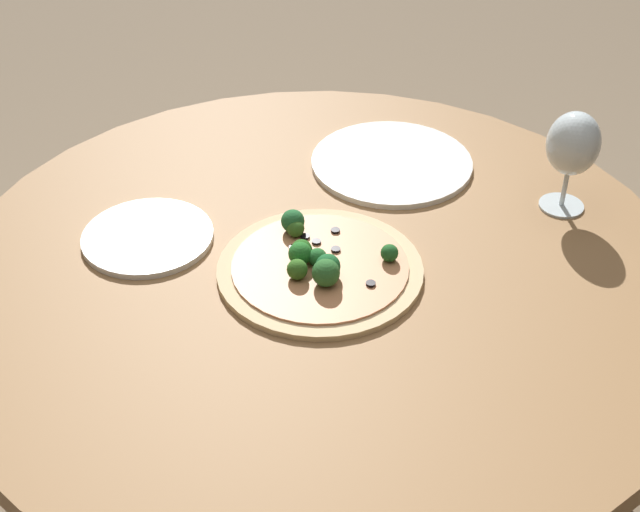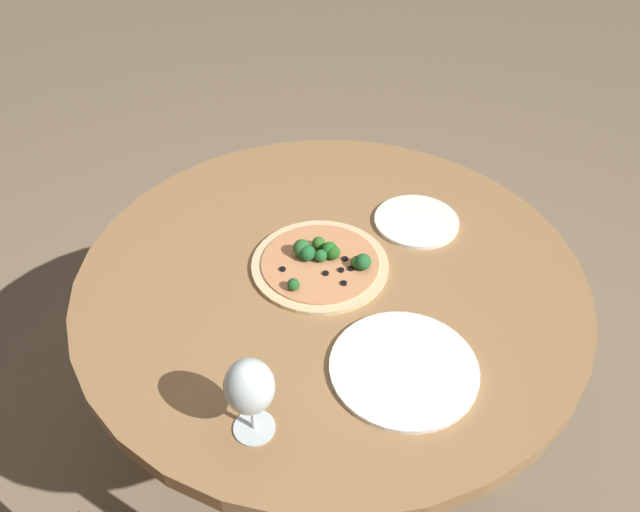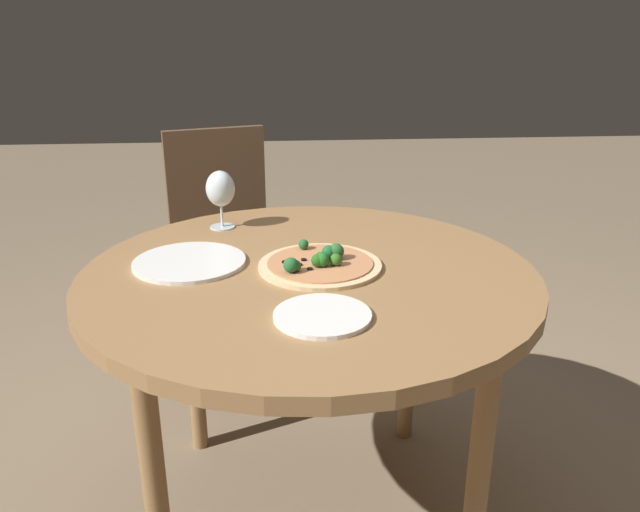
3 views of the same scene
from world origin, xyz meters
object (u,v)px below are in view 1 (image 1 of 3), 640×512
Objects in this scene: wine_glass at (573,146)px; plate_far at (392,163)px; plate_near at (148,237)px; pizza at (319,265)px.

wine_glass is 0.61× the size of plate_far.
plate_far is (0.30, -0.33, 0.00)m from plate_near.
plate_far is at bearing -9.27° from pizza.
plate_near is at bearing 132.91° from plate_far.
plate_far is (0.32, -0.05, -0.01)m from pizza.
wine_glass is 0.67m from plate_near.
pizza is 1.50× the size of plate_near.
pizza is 0.44m from wine_glass.
wine_glass reaches higher than plate_near.
pizza is 1.09× the size of plate_far.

